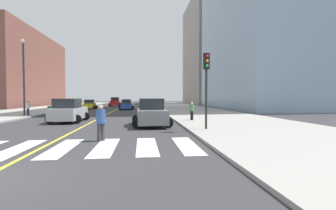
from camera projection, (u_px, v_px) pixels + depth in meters
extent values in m
cube|color=#9E9B93|center=(211.00, 115.00, 27.37)|extent=(10.00, 120.00, 0.15)
cube|color=silver|center=(18.00, 149.00, 10.04)|extent=(0.90, 4.00, 0.01)
cube|color=silver|center=(63.00, 148.00, 10.24)|extent=(0.90, 4.00, 0.01)
cube|color=silver|center=(105.00, 147.00, 10.44)|extent=(0.90, 4.00, 0.01)
cube|color=silver|center=(147.00, 146.00, 10.63)|extent=(0.90, 4.00, 0.01)
cube|color=silver|center=(187.00, 145.00, 10.83)|extent=(0.90, 4.00, 0.01)
cube|color=yellow|center=(119.00, 108.00, 45.90)|extent=(0.16, 80.00, 0.01)
cube|color=#9E9B93|center=(218.00, 54.00, 73.13)|extent=(18.00, 24.00, 30.59)
cube|color=brown|center=(8.00, 70.00, 55.74)|extent=(16.00, 32.00, 16.95)
cube|color=red|center=(115.00, 103.00, 56.23)|extent=(2.10, 4.62, 0.99)
cube|color=#1E2328|center=(115.00, 99.00, 55.92)|extent=(1.76, 2.31, 0.84)
cylinder|color=black|center=(121.00, 104.00, 57.78)|extent=(0.75, 0.24, 0.75)
cylinder|color=black|center=(112.00, 104.00, 57.55)|extent=(0.75, 0.24, 0.75)
cylinder|color=black|center=(119.00, 105.00, 54.93)|extent=(0.75, 0.24, 0.75)
cylinder|color=black|center=(110.00, 105.00, 54.70)|extent=(0.75, 0.24, 0.75)
cube|color=gold|center=(90.00, 105.00, 42.81)|extent=(1.81, 3.80, 0.80)
cube|color=#1E2328|center=(89.00, 101.00, 42.57)|extent=(1.49, 1.92, 0.68)
cylinder|color=black|center=(96.00, 107.00, 44.10)|extent=(0.61, 0.22, 0.61)
cylinder|color=black|center=(86.00, 107.00, 43.85)|extent=(0.61, 0.22, 0.61)
cylinder|color=black|center=(94.00, 107.00, 41.80)|extent=(0.61, 0.22, 0.61)
cylinder|color=black|center=(83.00, 108.00, 41.55)|extent=(0.61, 0.22, 0.61)
cube|color=#B7B7BC|center=(69.00, 113.00, 20.73)|extent=(2.16, 4.60, 0.98)
cube|color=#1E2328|center=(68.00, 103.00, 20.43)|extent=(1.79, 2.32, 0.82)
cylinder|color=black|center=(86.00, 116.00, 22.24)|extent=(0.74, 0.26, 0.74)
cylinder|color=black|center=(62.00, 116.00, 22.06)|extent=(0.74, 0.26, 0.74)
cylinder|color=black|center=(77.00, 119.00, 19.43)|extent=(0.74, 0.26, 0.74)
cylinder|color=black|center=(50.00, 119.00, 19.25)|extent=(0.74, 0.26, 0.74)
cube|color=#236B42|center=(63.00, 109.00, 28.14)|extent=(2.06, 4.40, 0.93)
cube|color=#1E2328|center=(62.00, 102.00, 27.85)|extent=(1.70, 2.21, 0.79)
cylinder|color=black|center=(75.00, 112.00, 29.62)|extent=(0.71, 0.24, 0.71)
cylinder|color=black|center=(58.00, 112.00, 29.36)|extent=(0.71, 0.24, 0.71)
cylinder|color=black|center=(69.00, 113.00, 26.94)|extent=(0.71, 0.24, 0.71)
cylinder|color=black|center=(50.00, 113.00, 26.68)|extent=(0.71, 0.24, 0.71)
cube|color=slate|center=(151.00, 116.00, 17.97)|extent=(2.24, 4.68, 0.99)
cube|color=#1E2328|center=(151.00, 104.00, 18.21)|extent=(1.83, 2.36, 0.83)
cylinder|color=black|center=(137.00, 123.00, 16.41)|extent=(0.75, 0.27, 0.75)
cylinder|color=black|center=(168.00, 123.00, 16.72)|extent=(0.75, 0.27, 0.75)
cylinder|color=black|center=(137.00, 119.00, 19.24)|extent=(0.75, 0.27, 0.75)
cylinder|color=black|center=(163.00, 119.00, 19.55)|extent=(0.75, 0.27, 0.75)
cube|color=#2D479E|center=(126.00, 106.00, 40.59)|extent=(1.84, 3.93, 0.84)
cube|color=#1E2328|center=(126.00, 101.00, 40.80)|extent=(1.52, 1.98, 0.71)
cylinder|color=black|center=(121.00, 108.00, 39.29)|extent=(0.64, 0.22, 0.63)
cylinder|color=black|center=(132.00, 108.00, 39.52)|extent=(0.64, 0.22, 0.63)
cylinder|color=black|center=(122.00, 107.00, 41.69)|extent=(0.64, 0.22, 0.63)
cylinder|color=black|center=(132.00, 107.00, 41.92)|extent=(0.64, 0.22, 0.63)
cylinder|color=black|center=(206.00, 99.00, 15.15)|extent=(0.14, 0.14, 3.78)
cube|color=black|center=(206.00, 61.00, 15.06)|extent=(0.36, 0.28, 1.00)
sphere|color=red|center=(207.00, 56.00, 14.88)|extent=(0.18, 0.18, 0.18)
sphere|color=orange|center=(207.00, 61.00, 14.89)|extent=(0.18, 0.18, 0.18)
sphere|color=green|center=(207.00, 66.00, 14.90)|extent=(0.18, 0.18, 0.18)
cylinder|color=#38383D|center=(103.00, 132.00, 11.91)|extent=(0.20, 0.20, 0.88)
cylinder|color=#38383D|center=(99.00, 132.00, 11.79)|extent=(0.20, 0.20, 0.88)
cylinder|color=#335199|center=(101.00, 117.00, 11.82)|extent=(0.44, 0.44, 0.66)
sphere|color=tan|center=(101.00, 107.00, 11.81)|extent=(0.24, 0.24, 0.24)
cylinder|color=black|center=(192.00, 116.00, 20.89)|extent=(0.18, 0.18, 0.78)
cylinder|color=black|center=(191.00, 115.00, 21.03)|extent=(0.18, 0.18, 0.78)
cylinder|color=#47844C|center=(192.00, 108.00, 20.94)|extent=(0.39, 0.39, 0.58)
sphere|color=beige|center=(192.00, 103.00, 20.92)|extent=(0.21, 0.21, 0.21)
cylinder|color=#232847|center=(28.00, 112.00, 25.93)|extent=(0.18, 0.18, 0.77)
cylinder|color=#232847|center=(28.00, 112.00, 26.03)|extent=(0.18, 0.18, 0.77)
cylinder|color=beige|center=(28.00, 106.00, 25.96)|extent=(0.39, 0.39, 0.58)
sphere|color=#936B4C|center=(28.00, 102.00, 25.95)|extent=(0.21, 0.21, 0.21)
cylinder|color=#38383D|center=(24.00, 79.00, 26.15)|extent=(0.20, 0.20, 7.94)
sphere|color=silver|center=(23.00, 41.00, 26.00)|extent=(0.44, 0.44, 0.44)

